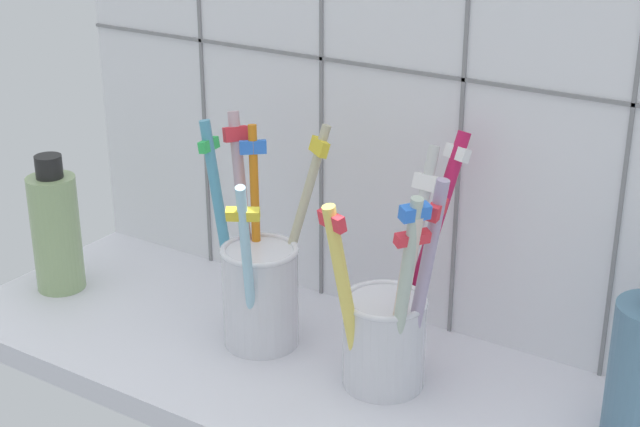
% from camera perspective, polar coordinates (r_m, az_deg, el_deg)
% --- Properties ---
extents(counter_slab, '(0.64, 0.22, 0.02)m').
position_cam_1_polar(counter_slab, '(0.77, -0.35, -9.60)').
color(counter_slab, silver).
rests_on(counter_slab, ground).
extents(tile_wall_back, '(0.64, 0.02, 0.45)m').
position_cam_1_polar(tile_wall_back, '(0.78, 4.48, 7.92)').
color(tile_wall_back, white).
rests_on(tile_wall_back, ground).
extents(toothbrush_cup_left, '(0.09, 0.12, 0.18)m').
position_cam_1_polar(toothbrush_cup_left, '(0.78, -3.61, -4.10)').
color(toothbrush_cup_left, silver).
rests_on(toothbrush_cup_left, counter_slab).
extents(toothbrush_cup_right, '(0.08, 0.14, 0.18)m').
position_cam_1_polar(toothbrush_cup_right, '(0.72, 4.10, -6.43)').
color(toothbrush_cup_right, silver).
rests_on(toothbrush_cup_right, counter_slab).
extents(soap_bottle, '(0.04, 0.04, 0.13)m').
position_cam_1_polar(soap_bottle, '(0.90, -15.29, -0.94)').
color(soap_bottle, '#91AC75').
rests_on(soap_bottle, counter_slab).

